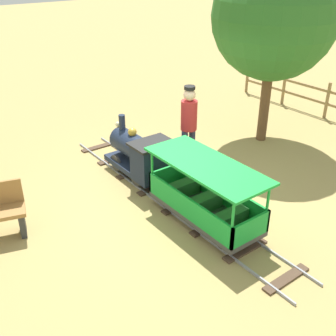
# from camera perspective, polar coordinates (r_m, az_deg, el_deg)

# --- Properties ---
(ground_plane) EXTENTS (60.00, 60.00, 0.00)m
(ground_plane) POSITION_cam_1_polar(r_m,az_deg,el_deg) (7.02, 0.22, -4.10)
(ground_plane) COLOR #A38C51
(track) EXTENTS (0.77, 5.70, 0.04)m
(track) POSITION_cam_1_polar(r_m,az_deg,el_deg) (7.03, 0.12, -3.92)
(track) COLOR gray
(track) RESTS_ON ground_plane
(locomotive) EXTENTS (0.73, 1.45, 1.01)m
(locomotive) POSITION_cam_1_polar(r_m,az_deg,el_deg) (7.42, -3.84, 1.93)
(locomotive) COLOR #192338
(locomotive) RESTS_ON ground_plane
(passenger_car) EXTENTS (0.83, 2.00, 0.97)m
(passenger_car) POSITION_cam_1_polar(r_m,az_deg,el_deg) (6.23, 5.13, -4.22)
(passenger_car) COLOR #3F3F3F
(passenger_car) RESTS_ON ground_plane
(conductor_person) EXTENTS (0.30, 0.30, 1.62)m
(conductor_person) POSITION_cam_1_polar(r_m,az_deg,el_deg) (7.58, 2.91, 6.47)
(conductor_person) COLOR #282D47
(conductor_person) RESTS_ON ground_plane
(oak_tree_far) EXTENTS (2.48, 2.48, 3.84)m
(oak_tree_far) POSITION_cam_1_polar(r_m,az_deg,el_deg) (8.74, 14.58, 19.62)
(oak_tree_far) COLOR brown
(oak_tree_far) RESTS_ON ground_plane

